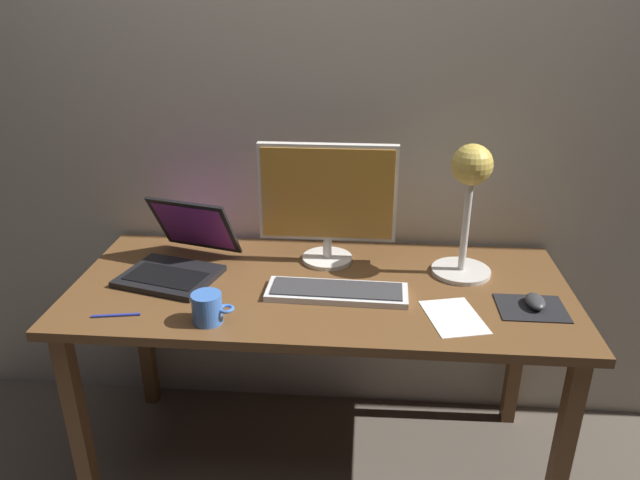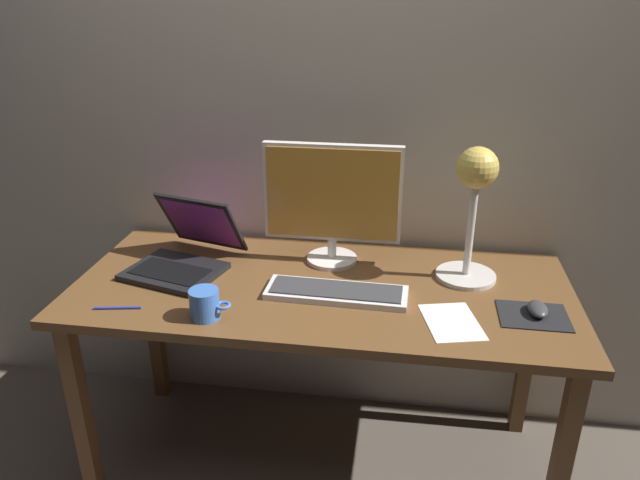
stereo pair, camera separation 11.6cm
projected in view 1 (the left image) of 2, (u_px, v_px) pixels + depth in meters
The scene contains 12 objects.
ground_plane at pixel (320, 460), 2.21m from camera, with size 4.80×4.80×0.00m, color brown.
back_wall at pixel (330, 88), 2.06m from camera, with size 4.80×0.06×2.60m, color #B2A893.
desk at pixel (320, 306), 1.95m from camera, with size 1.60×0.70×0.74m.
monitor at pixel (328, 199), 1.99m from camera, with size 0.46×0.18×0.42m.
keyboard_main at pixel (337, 292), 1.85m from camera, with size 0.44×0.15×0.03m.
laptop at pixel (181, 252), 1.99m from camera, with size 0.38×0.42×0.23m.
desk_lamp at pixel (469, 190), 1.87m from camera, with size 0.20×0.20×0.44m.
mousepad at pixel (531, 308), 1.77m from camera, with size 0.20×0.16×0.00m, color black.
mouse at pixel (535, 301), 1.77m from camera, with size 0.06×0.10×0.03m, color #38383A.
coffee_mug at pixel (208, 308), 1.69m from camera, with size 0.12×0.09×0.09m.
paper_sheet_near_mouse at pixel (454, 317), 1.73m from camera, with size 0.15×0.21×0.00m, color white.
pen at pixel (116, 315), 1.73m from camera, with size 0.01×0.01×0.14m, color #2633A5.
Camera 1 is at (0.14, -1.69, 1.64)m, focal length 33.25 mm.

